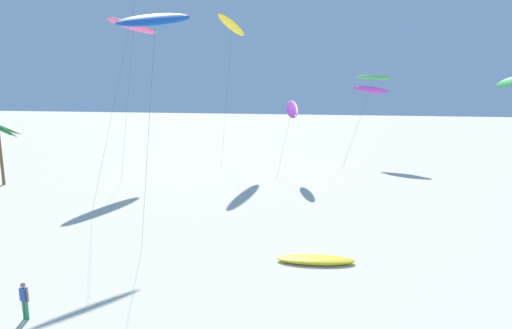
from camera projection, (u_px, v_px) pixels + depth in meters
flying_kite_0 at (133, 26)px, 50.17m from camera, size 3.69×11.62×17.94m
flying_kite_2 at (232, 26)px, 55.33m from camera, size 2.55×8.83×19.13m
flying_kite_3 at (371, 90)px, 57.65m from camera, size 6.11×10.13×10.35m
flying_kite_4 at (155, 20)px, 27.77m from camera, size 3.96×6.43×15.51m
flying_kite_5 at (373, 77)px, 58.08m from camera, size 6.36×7.19×11.80m
flying_kite_6 at (512, 81)px, 47.49m from camera, size 3.55×9.98×11.78m
flying_kite_8 at (292, 109)px, 47.05m from camera, size 2.75×6.99×8.92m
grounded_kite_1 at (316, 260)px, 24.77m from camera, size 4.63×1.82×0.35m
person_foreground_walker at (24, 299)px, 18.62m from camera, size 0.50×0.24×1.73m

